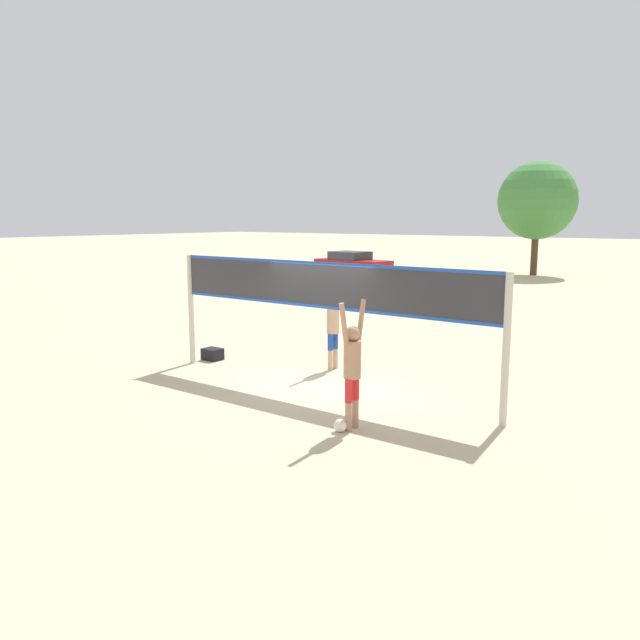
{
  "coord_description": "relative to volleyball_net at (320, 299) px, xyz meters",
  "views": [
    {
      "loc": [
        7.25,
        -9.64,
        3.38
      ],
      "look_at": [
        0.0,
        0.0,
        1.39
      ],
      "focal_mm": 35.0,
      "sensor_mm": 36.0,
      "label": 1
    }
  ],
  "objects": [
    {
      "name": "ground_plane",
      "position": [
        0.0,
        0.0,
        -1.82
      ],
      "size": [
        200.0,
        200.0,
        0.0
      ],
      "primitive_type": "plane",
      "color": "beige"
    },
    {
      "name": "player_blocker",
      "position": [
        -0.75,
        1.48,
        -0.76
      ],
      "size": [
        0.28,
        0.69,
        2.02
      ],
      "rotation": [
        0.0,
        0.0,
        -1.57
      ],
      "color": "tan",
      "rests_on": "ground_plane"
    },
    {
      "name": "volleyball",
      "position": [
        1.78,
        -1.83,
        -1.71
      ],
      "size": [
        0.21,
        0.21,
        0.21
      ],
      "color": "silver",
      "rests_on": "ground_plane"
    },
    {
      "name": "player_spiker",
      "position": [
        1.86,
        -1.61,
        -0.71
      ],
      "size": [
        0.28,
        0.7,
        2.1
      ],
      "rotation": [
        0.0,
        0.0,
        1.57
      ],
      "color": "tan",
      "rests_on": "ground_plane"
    },
    {
      "name": "parked_car_mid",
      "position": [
        -13.23,
        20.74,
        -1.17
      ],
      "size": [
        4.78,
        2.39,
        1.42
      ],
      "rotation": [
        0.0,
        0.0,
        -0.12
      ],
      "color": "maroon",
      "rests_on": "ground_plane"
    },
    {
      "name": "volleyball_net",
      "position": [
        0.0,
        0.0,
        0.0
      ],
      "size": [
        7.62,
        0.12,
        2.54
      ],
      "color": "beige",
      "rests_on": "ground_plane"
    },
    {
      "name": "gear_bag",
      "position": [
        -3.61,
        0.5,
        -1.68
      ],
      "size": [
        0.45,
        0.36,
        0.28
      ],
      "color": "black",
      "rests_on": "ground_plane"
    },
    {
      "name": "tree_left_cluster",
      "position": [
        -4.91,
        27.73,
        2.54
      ],
      "size": [
        4.56,
        4.56,
        6.65
      ],
      "color": "#4C3823",
      "rests_on": "ground_plane"
    }
  ]
}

